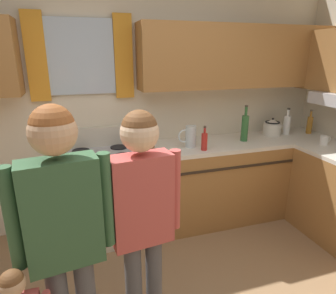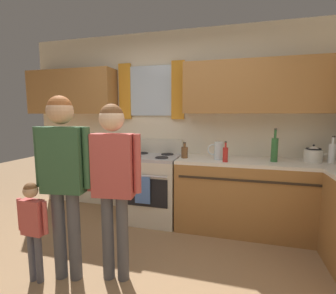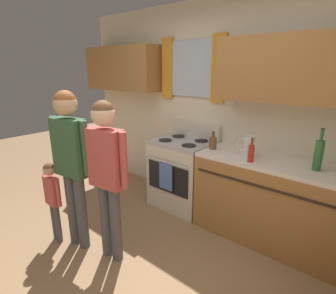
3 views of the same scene
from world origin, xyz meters
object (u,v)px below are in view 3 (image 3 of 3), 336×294
object	(u,v)px
adult_holding_child	(71,153)
bottle_sauce_red	(251,153)
stove_oven	(183,172)
water_pitcher	(248,146)
bottle_wine_green	(319,154)
bottle_squat_brown	(213,143)
adult_in_plaid	(107,164)
small_child	(52,193)

from	to	relation	value
adult_holding_child	bottle_sauce_red	bearing A→B (deg)	42.60
stove_oven	water_pitcher	distance (m)	1.05
adult_holding_child	bottle_wine_green	bearing A→B (deg)	36.35
stove_oven	bottle_squat_brown	world-z (taller)	bottle_squat_brown
adult_holding_child	adult_in_plaid	xyz separation A→B (m)	(0.42, 0.10, -0.04)
bottle_sauce_red	bottle_wine_green	world-z (taller)	bottle_wine_green
bottle_wine_green	bottle_sauce_red	bearing A→B (deg)	-162.89
bottle_squat_brown	bottle_wine_green	xyz separation A→B (m)	(1.07, 0.03, 0.07)
adult_in_plaid	small_child	size ratio (longest dim) A/B	1.73
bottle_squat_brown	bottle_wine_green	world-z (taller)	bottle_wine_green
stove_oven	water_pitcher	bearing A→B (deg)	-3.82
bottle_squat_brown	small_child	world-z (taller)	bottle_squat_brown
stove_oven	small_child	distance (m)	1.61
bottle_sauce_red	adult_holding_child	world-z (taller)	adult_holding_child
water_pitcher	adult_holding_child	world-z (taller)	adult_holding_child
bottle_squat_brown	water_pitcher	size ratio (longest dim) A/B	0.93
bottle_wine_green	small_child	distance (m)	2.61
water_pitcher	adult_holding_child	xyz separation A→B (m)	(-1.20, -1.33, 0.00)
bottle_wine_green	small_child	bearing A→B (deg)	-144.68
bottle_squat_brown	water_pitcher	distance (m)	0.42
water_pitcher	adult_in_plaid	distance (m)	1.46
bottle_squat_brown	adult_in_plaid	xyz separation A→B (m)	(-0.36, -1.22, -0.01)
water_pitcher	adult_in_plaid	size ratio (longest dim) A/B	0.14
stove_oven	small_child	world-z (taller)	stove_oven
adult_holding_child	small_child	distance (m)	0.53
bottle_squat_brown	bottle_wine_green	size ratio (longest dim) A/B	0.52
adult_in_plaid	bottle_squat_brown	bearing A→B (deg)	73.46
small_child	water_pitcher	bearing A→B (deg)	45.27
adult_in_plaid	small_child	xyz separation A→B (m)	(-0.66, -0.22, -0.41)
small_child	stove_oven	bearing A→B (deg)	70.09
water_pitcher	stove_oven	bearing A→B (deg)	176.18
stove_oven	bottle_wine_green	size ratio (longest dim) A/B	2.79
bottle_wine_green	adult_holding_child	size ratio (longest dim) A/B	0.24
stove_oven	bottle_wine_green	world-z (taller)	bottle_wine_green
bottle_wine_green	water_pitcher	world-z (taller)	bottle_wine_green
bottle_wine_green	small_child	xyz separation A→B (m)	(-2.09, -1.48, -0.50)
bottle_wine_green	bottle_squat_brown	bearing A→B (deg)	-178.16
stove_oven	bottle_squat_brown	xyz separation A→B (m)	(0.47, -0.07, 0.51)
stove_oven	small_child	xyz separation A→B (m)	(-0.55, -1.51, 0.09)
bottle_sauce_red	small_child	world-z (taller)	bottle_sauce_red
stove_oven	water_pitcher	world-z (taller)	water_pitcher
bottle_squat_brown	small_child	bearing A→B (deg)	-125.16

